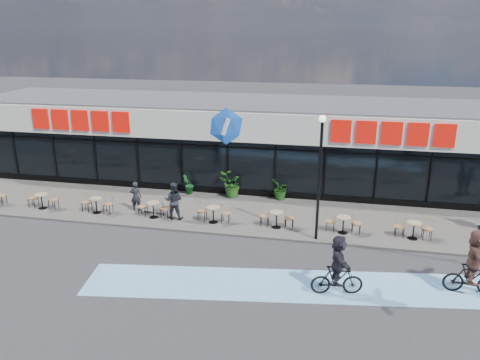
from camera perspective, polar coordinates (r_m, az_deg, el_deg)
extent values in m
plane|color=#28282B|center=(18.77, -6.31, -9.07)|extent=(120.00, 120.00, 0.00)
cube|color=#56524D|center=(22.67, -2.89, -3.88)|extent=(44.00, 5.00, 0.10)
cube|color=#6FA5D3|center=(16.74, 5.56, -12.63)|extent=(14.17, 4.13, 0.01)
cube|color=black|center=(27.30, -0.09, 3.20)|extent=(30.00, 6.00, 3.00)
cube|color=silver|center=(26.67, -0.15, 7.79)|extent=(30.60, 6.30, 1.50)
cube|color=#47474C|center=(26.68, -0.09, 9.54)|extent=(30.60, 6.30, 0.10)
cube|color=#0D2B99|center=(24.04, -1.55, 4.93)|extent=(30.60, 0.08, 0.18)
cube|color=black|center=(24.15, -1.54, 4.01)|extent=(30.00, 0.06, 0.08)
cube|color=black|center=(24.87, -1.48, -1.46)|extent=(30.00, 0.10, 0.40)
cube|color=#B90E06|center=(26.60, -18.87, 6.91)|extent=(5.63, 0.18, 1.10)
cube|color=#B90E06|center=(23.19, 18.02, 5.45)|extent=(5.63, 0.18, 1.10)
ellipsoid|color=blue|center=(23.64, -1.71, 6.56)|extent=(1.90, 0.24, 1.90)
cylinder|color=black|center=(29.78, -25.68, 2.65)|extent=(0.10, 0.10, 3.00)
cylinder|color=black|center=(28.36, -21.63, 2.47)|extent=(0.10, 0.10, 3.00)
cylinder|color=black|center=(27.09, -17.18, 2.25)|extent=(0.10, 0.10, 3.00)
cylinder|color=black|center=(26.00, -12.32, 2.00)|extent=(0.10, 0.10, 3.00)
cylinder|color=black|center=(25.12, -7.08, 1.72)|extent=(0.10, 0.10, 3.00)
cylinder|color=black|center=(24.46, -1.51, 1.40)|extent=(0.10, 0.10, 3.00)
cylinder|color=black|center=(24.04, 4.30, 1.05)|extent=(0.10, 0.10, 3.00)
cylinder|color=black|center=(23.88, 10.26, 0.69)|extent=(0.10, 0.10, 3.00)
cylinder|color=black|center=(23.97, 16.24, 0.31)|extent=(0.10, 0.10, 3.00)
cylinder|color=black|center=(24.33, 22.10, -0.06)|extent=(0.10, 0.10, 3.00)
cylinder|color=black|center=(19.10, 9.61, -0.29)|extent=(0.12, 0.12, 4.98)
sphere|color=#FFF2CC|center=(18.45, 10.03, 7.36)|extent=(0.28, 0.28, 0.28)
cylinder|color=tan|center=(24.64, -23.10, -1.64)|extent=(0.60, 0.60, 0.04)
cylinder|color=black|center=(24.75, -23.00, -2.40)|extent=(0.06, 0.06, 0.70)
cylinder|color=black|center=(24.87, -22.90, -3.18)|extent=(0.40, 0.40, 0.02)
cylinder|color=tan|center=(23.16, -17.20, -2.18)|extent=(0.60, 0.60, 0.04)
cylinder|color=black|center=(23.28, -17.12, -2.99)|extent=(0.06, 0.06, 0.70)
cylinder|color=black|center=(23.41, -17.04, -3.81)|extent=(0.40, 0.40, 0.02)
cylinder|color=tan|center=(21.96, -10.57, -2.77)|extent=(0.60, 0.60, 0.04)
cylinder|color=black|center=(22.09, -10.52, -3.62)|extent=(0.06, 0.06, 0.70)
cylinder|color=black|center=(22.22, -10.47, -4.48)|extent=(0.40, 0.40, 0.02)
cylinder|color=tan|center=(21.09, -3.29, -3.37)|extent=(0.60, 0.60, 0.04)
cylinder|color=black|center=(21.22, -3.27, -4.25)|extent=(0.06, 0.06, 0.70)
cylinder|color=black|center=(21.36, -3.25, -5.14)|extent=(0.40, 0.40, 0.02)
cylinder|color=tan|center=(20.59, 4.50, -3.96)|extent=(0.60, 0.60, 0.04)
cylinder|color=black|center=(20.72, 4.48, -4.85)|extent=(0.06, 0.06, 0.70)
cylinder|color=black|center=(20.86, 4.45, -5.76)|extent=(0.40, 0.40, 0.02)
cylinder|color=tan|center=(20.48, 12.53, -4.48)|extent=(0.60, 0.60, 0.04)
cylinder|color=black|center=(20.61, 12.46, -5.38)|extent=(0.06, 0.06, 0.70)
cylinder|color=black|center=(20.76, 12.40, -6.29)|extent=(0.40, 0.40, 0.02)
cylinder|color=tan|center=(20.77, 20.50, -4.91)|extent=(0.60, 0.60, 0.04)
cylinder|color=black|center=(20.90, 20.39, -5.80)|extent=(0.06, 0.06, 0.70)
cylinder|color=black|center=(21.04, 20.29, -6.69)|extent=(0.40, 0.40, 0.02)
imported|color=#134419|center=(24.83, -6.33, -0.54)|extent=(0.70, 0.75, 1.07)
imported|color=#245819|center=(24.24, -1.11, -0.60)|extent=(1.51, 1.44, 1.31)
imported|color=#1D4B15|center=(24.01, 4.95, -1.13)|extent=(1.00, 1.11, 1.09)
imported|color=black|center=(22.96, -12.58, -1.94)|extent=(0.59, 0.45, 1.46)
imported|color=black|center=(21.65, -8.08, -2.51)|extent=(0.87, 0.69, 1.75)
imported|color=black|center=(16.26, 11.73, -11.84)|extent=(1.82, 0.83, 1.05)
imported|color=#222028|center=(15.90, 11.90, -9.44)|extent=(0.80, 1.63, 1.69)
imported|color=black|center=(17.76, 26.35, -10.73)|extent=(1.80, 0.51, 1.08)
imported|color=brown|center=(17.39, 26.74, -8.30)|extent=(0.55, 1.72, 1.85)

